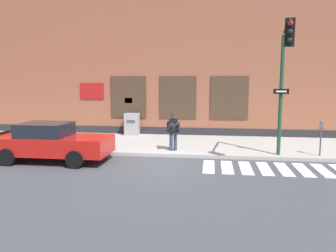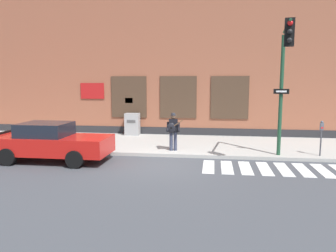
{
  "view_description": "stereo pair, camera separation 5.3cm",
  "coord_description": "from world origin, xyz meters",
  "views": [
    {
      "loc": [
        1.91,
        -11.91,
        3.14
      ],
      "look_at": [
        0.08,
        1.59,
        1.28
      ],
      "focal_mm": 35.0,
      "sensor_mm": 36.0,
      "label": 1
    },
    {
      "loc": [
        1.97,
        -11.9,
        3.14
      ],
      "look_at": [
        0.08,
        1.59,
        1.28
      ],
      "focal_mm": 35.0,
      "sensor_mm": 36.0,
      "label": 2
    }
  ],
  "objects": [
    {
      "name": "red_car",
      "position": [
        -4.38,
        0.01,
        0.77
      ],
      "size": [
        4.61,
        2.01,
        1.53
      ],
      "color": "red",
      "rests_on": "ground"
    },
    {
      "name": "utility_box",
      "position": [
        -2.54,
        5.88,
        0.75
      ],
      "size": [
        0.8,
        0.55,
        1.23
      ],
      "color": "#9E9E9E",
      "rests_on": "sidewalk"
    },
    {
      "name": "building_backdrop",
      "position": [
        -0.0,
        8.33,
        4.1
      ],
      "size": [
        28.0,
        4.06,
        8.21
      ],
      "color": "#99563D",
      "rests_on": "ground"
    },
    {
      "name": "sidewalk",
      "position": [
        0.0,
        3.81,
        0.07
      ],
      "size": [
        28.0,
        5.04,
        0.14
      ],
      "color": "#ADAAA3",
      "rests_on": "ground"
    },
    {
      "name": "busker",
      "position": [
        0.24,
        2.0,
        1.07
      ],
      "size": [
        0.73,
        0.56,
        1.65
      ],
      "color": "#33384C",
      "rests_on": "sidewalk"
    },
    {
      "name": "parking_meter",
      "position": [
        6.28,
        1.81,
        1.09
      ],
      "size": [
        0.13,
        0.11,
        1.44
      ],
      "color": "#47474C",
      "rests_on": "sidewalk"
    },
    {
      "name": "traffic_light",
      "position": [
        4.5,
        0.69,
        3.6
      ],
      "size": [
        0.77,
        2.85,
        4.99
      ],
      "color": "#1E472D",
      "rests_on": "sidewalk"
    },
    {
      "name": "crosswalk",
      "position": [
        4.5,
        -0.01,
        0.01
      ],
      "size": [
        5.78,
        1.9,
        0.01
      ],
      "color": "silver",
      "rests_on": "ground"
    },
    {
      "name": "ground_plane",
      "position": [
        0.0,
        0.0,
        0.0
      ],
      "size": [
        160.0,
        160.0,
        0.0
      ],
      "primitive_type": "plane",
      "color": "#424449"
    }
  ]
}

